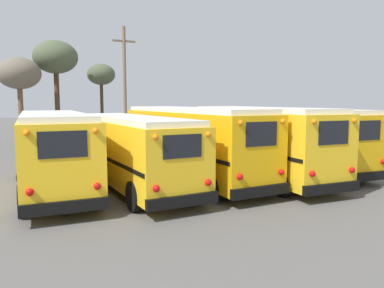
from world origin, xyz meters
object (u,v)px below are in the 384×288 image
(school_bus_1, at_px, (130,148))
(school_bus_4, at_px, (289,136))
(school_bus_0, at_px, (54,149))
(school_bus_3, at_px, (258,140))
(bare_tree_1, at_px, (19,75))
(school_bus_2, at_px, (189,140))
(bare_tree_0, at_px, (56,59))
(utility_pole, at_px, (125,85))
(bare_tree_2, at_px, (101,76))

(school_bus_1, height_order, school_bus_4, school_bus_4)
(school_bus_0, height_order, school_bus_1, school_bus_0)
(school_bus_3, xyz_separation_m, bare_tree_1, (-9.73, 16.40, 3.78))
(school_bus_2, xyz_separation_m, bare_tree_0, (-4.00, 16.56, 5.22))
(school_bus_0, relative_size, bare_tree_1, 1.38)
(bare_tree_1, bearing_deg, bare_tree_0, 27.69)
(school_bus_2, bearing_deg, school_bus_1, -172.52)
(utility_pole, bearing_deg, school_bus_3, -81.12)
(utility_pole, height_order, bare_tree_0, utility_pole)
(school_bus_0, height_order, school_bus_3, school_bus_3)
(school_bus_0, bearing_deg, bare_tree_0, 83.21)
(bare_tree_0, bearing_deg, utility_pole, -34.99)
(school_bus_0, xyz_separation_m, bare_tree_0, (1.96, 16.48, 5.31))
(school_bus_3, bearing_deg, school_bus_1, 171.48)
(bare_tree_1, bearing_deg, school_bus_2, -65.92)
(school_bus_3, xyz_separation_m, utility_pole, (-2.27, 14.55, 3.08))
(school_bus_1, distance_m, bare_tree_1, 16.44)
(bare_tree_2, bearing_deg, utility_pole, -81.69)
(bare_tree_0, distance_m, bare_tree_1, 3.43)
(school_bus_1, height_order, school_bus_3, school_bus_3)
(bare_tree_1, height_order, bare_tree_2, bare_tree_2)
(school_bus_3, bearing_deg, bare_tree_2, 98.73)
(school_bus_4, distance_m, bare_tree_2, 19.65)
(school_bus_1, distance_m, bare_tree_0, 17.82)
(school_bus_4, relative_size, utility_pole, 1.12)
(school_bus_4, relative_size, bare_tree_2, 1.51)
(school_bus_0, xyz_separation_m, school_bus_4, (11.92, -0.06, 0.03))
(school_bus_2, xyz_separation_m, bare_tree_1, (-6.75, 15.11, 3.78))
(school_bus_2, height_order, school_bus_3, school_bus_3)
(school_bus_2, relative_size, school_bus_3, 1.11)
(school_bus_3, bearing_deg, school_bus_2, 156.68)
(school_bus_2, distance_m, utility_pole, 13.63)
(school_bus_1, height_order, bare_tree_0, bare_tree_0)
(bare_tree_1, distance_m, bare_tree_2, 7.44)
(school_bus_2, bearing_deg, bare_tree_2, 90.08)
(utility_pole, xyz_separation_m, bare_tree_1, (-7.46, 1.85, 0.70))
(school_bus_2, height_order, school_bus_4, school_bus_2)
(bare_tree_1, bearing_deg, school_bus_1, -76.32)
(bare_tree_1, bearing_deg, utility_pole, -13.93)
(school_bus_0, bearing_deg, school_bus_3, -8.67)
(school_bus_0, bearing_deg, utility_pole, 63.16)
(school_bus_4, height_order, bare_tree_2, bare_tree_2)
(school_bus_3, distance_m, bare_tree_2, 20.20)
(bare_tree_0, distance_m, bare_tree_2, 4.48)
(bare_tree_0, bearing_deg, school_bus_3, -68.63)
(utility_pole, bearing_deg, school_bus_0, -116.84)
(school_bus_2, distance_m, bare_tree_2, 18.72)
(school_bus_1, relative_size, school_bus_3, 1.04)
(school_bus_4, xyz_separation_m, bare_tree_2, (-5.99, 18.25, 4.15))
(school_bus_2, bearing_deg, bare_tree_0, 103.59)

